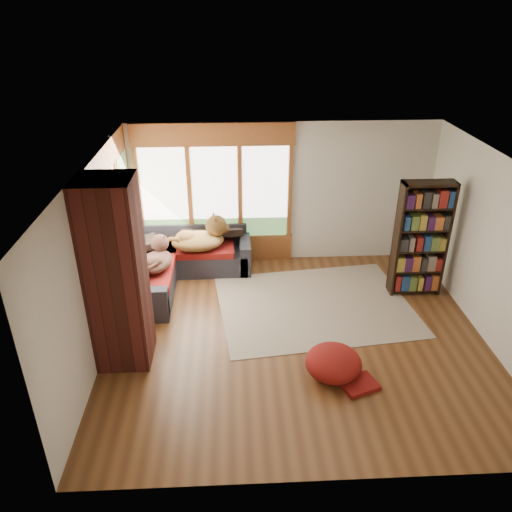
# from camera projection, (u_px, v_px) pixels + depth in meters

# --- Properties ---
(floor) EXTENTS (5.50, 5.50, 0.00)m
(floor) POSITION_uv_depth(u_px,v_px,m) (296.00, 336.00, 7.40)
(floor) COLOR #4F2D16
(floor) RESTS_ON ground
(ceiling) EXTENTS (5.50, 5.50, 0.00)m
(ceiling) POSITION_uv_depth(u_px,v_px,m) (303.00, 166.00, 6.20)
(ceiling) COLOR white
(wall_back) EXTENTS (5.50, 0.04, 2.60)m
(wall_back) POSITION_uv_depth(u_px,v_px,m) (282.00, 194.00, 9.01)
(wall_back) COLOR silver
(wall_back) RESTS_ON ground
(wall_front) EXTENTS (5.50, 0.04, 2.60)m
(wall_front) POSITION_uv_depth(u_px,v_px,m) (334.00, 385.00, 4.58)
(wall_front) COLOR silver
(wall_front) RESTS_ON ground
(wall_left) EXTENTS (0.04, 5.00, 2.60)m
(wall_left) POSITION_uv_depth(u_px,v_px,m) (95.00, 263.00, 6.67)
(wall_left) COLOR silver
(wall_left) RESTS_ON ground
(wall_right) EXTENTS (0.04, 5.00, 2.60)m
(wall_right) POSITION_uv_depth(u_px,v_px,m) (496.00, 254.00, 6.92)
(wall_right) COLOR silver
(wall_right) RESTS_ON ground
(windows_back) EXTENTS (2.82, 0.10, 1.90)m
(windows_back) POSITION_uv_depth(u_px,v_px,m) (215.00, 193.00, 8.91)
(windows_back) COLOR brown
(windows_back) RESTS_ON wall_back
(windows_left) EXTENTS (0.10, 2.62, 1.90)m
(windows_left) POSITION_uv_depth(u_px,v_px,m) (115.00, 224.00, 7.71)
(windows_left) COLOR brown
(windows_left) RESTS_ON wall_left
(roller_blind) EXTENTS (0.03, 0.72, 0.90)m
(roller_blind) POSITION_uv_depth(u_px,v_px,m) (124.00, 181.00, 8.27)
(roller_blind) COLOR #759B66
(roller_blind) RESTS_ON wall_left
(brick_chimney) EXTENTS (0.70, 0.70, 2.60)m
(brick_chimney) POSITION_uv_depth(u_px,v_px,m) (116.00, 275.00, 6.38)
(brick_chimney) COLOR #471914
(brick_chimney) RESTS_ON ground
(sectional_sofa) EXTENTS (2.20, 2.20, 0.80)m
(sectional_sofa) POSITION_uv_depth(u_px,v_px,m) (173.00, 266.00, 8.67)
(sectional_sofa) COLOR black
(sectional_sofa) RESTS_ON ground
(area_rug) EXTENTS (3.31, 2.68, 0.01)m
(area_rug) POSITION_uv_depth(u_px,v_px,m) (315.00, 305.00, 8.12)
(area_rug) COLOR beige
(area_rug) RESTS_ON ground
(bookshelf) EXTENTS (0.84, 0.28, 1.96)m
(bookshelf) POSITION_uv_depth(u_px,v_px,m) (421.00, 240.00, 8.06)
(bookshelf) COLOR black
(bookshelf) RESTS_ON ground
(pouf) EXTENTS (0.88, 0.88, 0.40)m
(pouf) POSITION_uv_depth(u_px,v_px,m) (333.00, 362.00, 6.54)
(pouf) COLOR maroon
(pouf) RESTS_ON area_rug
(dog_tan) EXTENTS (1.04, 0.74, 0.53)m
(dog_tan) POSITION_uv_depth(u_px,v_px,m) (202.00, 234.00, 8.69)
(dog_tan) COLOR brown
(dog_tan) RESTS_ON sectional_sofa
(dog_brindle) EXTENTS (0.57, 0.82, 0.42)m
(dog_brindle) POSITION_uv_depth(u_px,v_px,m) (157.00, 254.00, 8.14)
(dog_brindle) COLOR #3E251F
(dog_brindle) RESTS_ON sectional_sofa
(throw_pillows) EXTENTS (1.98, 1.68, 0.45)m
(throw_pillows) POSITION_uv_depth(u_px,v_px,m) (176.00, 239.00, 8.50)
(throw_pillows) COLOR black
(throw_pillows) RESTS_ON sectional_sofa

